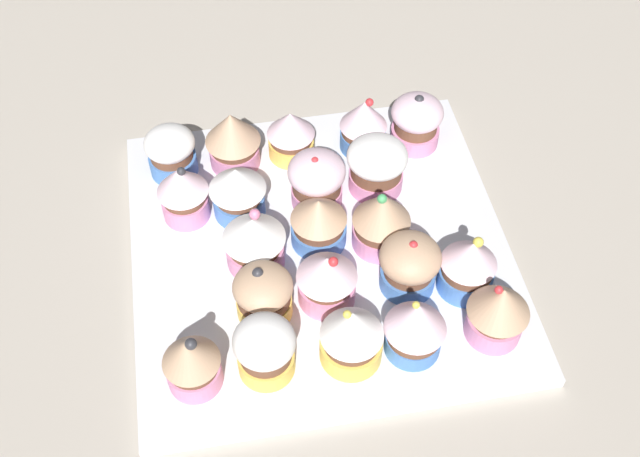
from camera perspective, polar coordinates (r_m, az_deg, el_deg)
The scene contains 23 objects.
ground_plane at distance 87.05cm, azimuth 0.00°, elevation -2.35°, with size 180.00×180.00×3.00cm, color #B2A899.
baking_tray at distance 85.37cm, azimuth 0.00°, elevation -1.51°, with size 40.50×40.50×1.20cm.
cupcake_0 at distance 93.69cm, azimuth 7.05°, elevation 7.80°, with size 6.15×6.15×7.07cm.
cupcake_1 at distance 92.49cm, azimuth 3.19°, elevation 7.60°, with size 5.59×5.59×7.42cm.
cupcake_2 at distance 91.70cm, azimuth -2.14°, elevation 6.91°, with size 5.60×5.60×6.51cm.
cupcake_3 at distance 90.69cm, azimuth -6.39°, elevation 6.56°, with size 6.41×6.41×7.65cm.
cupcake_4 at distance 91.41cm, azimuth -10.82°, elevation 5.54°, with size 5.82×5.82×6.19cm.
cupcake_5 at distance 88.10cm, azimuth 4.16°, elevation 4.64°, with size 6.89×6.89×6.67cm.
cupcake_6 at distance 86.22cm, azimuth -0.25°, elevation 3.59°, with size 6.40×6.40×7.23cm.
cupcake_7 at distance 85.64cm, azimuth -6.03°, elevation 2.80°, with size 6.32×6.32×6.92cm.
cupcake_8 at distance 86.00cm, azimuth -9.97°, elevation 2.68°, with size 5.65×5.65×7.74cm.
cupcake_9 at distance 82.31cm, azimuth 4.52°, elevation 0.67°, with size 6.21×6.21×8.17cm.
cupcake_10 at distance 82.79cm, azimuth -0.14°, elevation 0.55°, with size 6.04×6.04×6.55cm.
cupcake_11 at distance 81.02cm, azimuth -4.83°, elevation -0.87°, with size 6.66×6.66×7.38cm.
cupcake_12 at distance 80.30cm, azimuth 10.76°, elevation -2.65°, with size 5.75×5.75×7.48cm.
cupcake_13 at distance 79.61cm, azimuth 6.54°, elevation -2.61°, with size 6.33×6.33×7.01cm.
cupcake_14 at distance 78.06cm, azimuth 0.50°, elevation -3.64°, with size 6.17×6.17×7.18cm.
cupcake_15 at distance 77.57cm, azimuth -4.15°, elevation -4.78°, with size 6.00×6.00×6.55cm.
cupcake_16 at distance 77.41cm, azimuth 12.88°, elevation -5.86°, with size 6.12×6.12×7.66cm.
cupcake_17 at distance 75.03cm, azimuth 6.98°, elevation -7.09°, with size 6.04×6.04×7.79cm.
cupcake_18 at distance 74.20cm, azimuth 2.33°, elevation -7.76°, with size 6.11×6.11×7.85cm.
cupcake_19 at distance 73.76cm, azimuth -4.04°, elevation -8.72°, with size 5.94×5.94×7.12cm.
cupcake_20 at distance 73.83cm, azimuth -9.37°, elevation -9.52°, with size 5.47×5.47×7.57cm.
Camera 1 is at (9.23, 50.78, 68.60)cm, focal length 43.85 mm.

